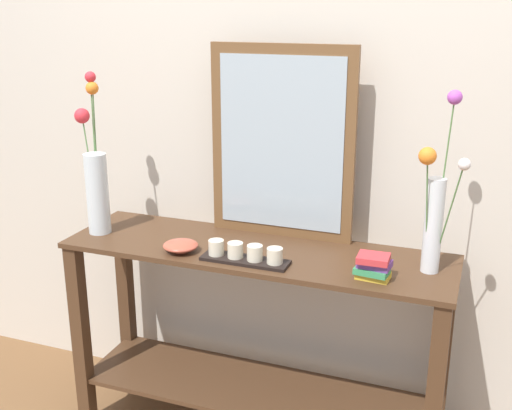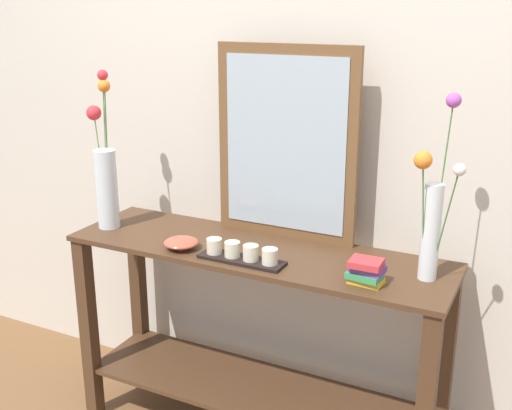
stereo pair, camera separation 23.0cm
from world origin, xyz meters
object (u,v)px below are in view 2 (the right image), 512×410
at_px(decorative_bowl, 181,243).
at_px(candle_tray, 241,254).
at_px(book_stack, 366,271).
at_px(console_table, 256,326).
at_px(mirror_leaning, 286,144).
at_px(vase_right, 432,213).
at_px(tall_vase_left, 106,176).

bearing_deg(decorative_bowl, candle_tray, -1.78).
distance_m(decorative_bowl, book_stack, 0.71).
distance_m(console_table, candle_tray, 0.37).
height_order(mirror_leaning, book_stack, mirror_leaning).
bearing_deg(mirror_leaning, vase_right, -15.87).
distance_m(console_table, decorative_bowl, 0.44).
height_order(console_table, candle_tray, candle_tray).
distance_m(vase_right, candle_tray, 0.67).
bearing_deg(book_stack, decorative_bowl, -179.57).
distance_m(console_table, book_stack, 0.60).
xyz_separation_m(console_table, mirror_leaning, (0.04, 0.18, 0.69)).
height_order(tall_vase_left, decorative_bowl, tall_vase_left).
bearing_deg(book_stack, vase_right, 36.45).
relative_size(tall_vase_left, candle_tray, 1.97).
bearing_deg(candle_tray, vase_right, 12.65).
relative_size(tall_vase_left, vase_right, 1.02).
height_order(candle_tray, decorative_bowl, candle_tray).
relative_size(console_table, candle_tray, 4.60).
relative_size(vase_right, book_stack, 5.06).
height_order(decorative_bowl, book_stack, book_stack).
height_order(console_table, tall_vase_left, tall_vase_left).
bearing_deg(book_stack, console_table, 165.86).
bearing_deg(book_stack, candle_tray, -178.30).
distance_m(vase_right, decorative_bowl, 0.91).
distance_m(mirror_leaning, tall_vase_left, 0.74).
bearing_deg(tall_vase_left, decorative_bowl, -11.29).
relative_size(mirror_leaning, book_stack, 6.07).
distance_m(mirror_leaning, decorative_bowl, 0.54).
height_order(console_table, vase_right, vase_right).
xyz_separation_m(vase_right, book_stack, (-0.17, -0.13, -0.19)).
bearing_deg(candle_tray, book_stack, 1.70).
bearing_deg(decorative_bowl, book_stack, 0.43).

